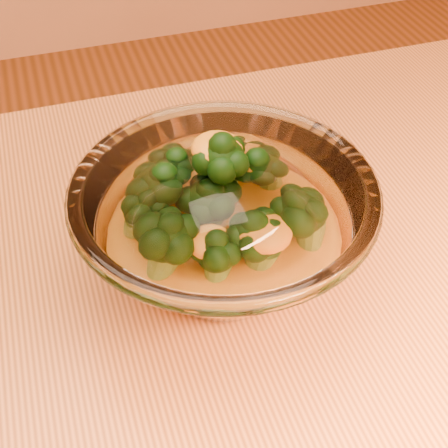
# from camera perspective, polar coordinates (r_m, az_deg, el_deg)

# --- Properties ---
(table) EXTENTS (1.20, 0.80, 0.75)m
(table) POSITION_cam_1_polar(r_m,az_deg,el_deg) (0.61, 9.46, -14.06)
(table) COLOR #D17E3E
(table) RESTS_ON ground
(glass_bowl) EXTENTS (0.25, 0.25, 0.11)m
(glass_bowl) POSITION_cam_1_polar(r_m,az_deg,el_deg) (0.52, 0.00, -0.43)
(glass_bowl) COLOR white
(glass_bowl) RESTS_ON table
(cheese_sauce) EXTENTS (0.14, 0.14, 0.04)m
(cheese_sauce) POSITION_cam_1_polar(r_m,az_deg,el_deg) (0.53, 0.00, -2.22)
(cheese_sauce) COLOR orange
(cheese_sauce) RESTS_ON glass_bowl
(broccoli_heap) EXTENTS (0.16, 0.15, 0.09)m
(broccoli_heap) POSITION_cam_1_polar(r_m,az_deg,el_deg) (0.51, -0.79, 1.99)
(broccoli_heap) COLOR black
(broccoli_heap) RESTS_ON cheese_sauce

